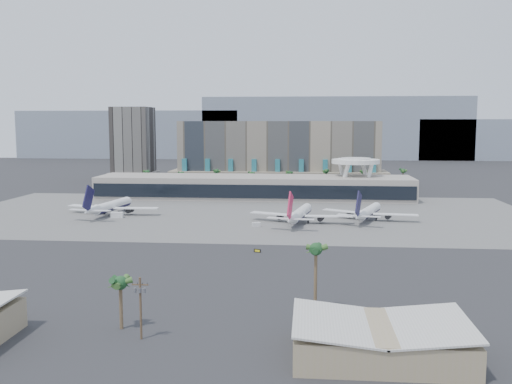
# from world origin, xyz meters

# --- Properties ---
(ground) EXTENTS (900.00, 900.00, 0.00)m
(ground) POSITION_xyz_m (0.00, 0.00, 0.00)
(ground) COLOR #232326
(ground) RESTS_ON ground
(apron_pad) EXTENTS (260.00, 130.00, 0.06)m
(apron_pad) POSITION_xyz_m (0.00, 55.00, 0.03)
(apron_pad) COLOR #5B5B59
(apron_pad) RESTS_ON ground
(mountain_ridge) EXTENTS (680.00, 60.00, 70.00)m
(mountain_ridge) POSITION_xyz_m (27.88, 470.00, 29.89)
(mountain_ridge) COLOR gray
(mountain_ridge) RESTS_ON ground
(hotel) EXTENTS (140.00, 30.00, 42.00)m
(hotel) POSITION_xyz_m (10.00, 174.41, 16.81)
(hotel) COLOR gray
(hotel) RESTS_ON ground
(office_tower) EXTENTS (30.00, 30.00, 52.00)m
(office_tower) POSITION_xyz_m (-95.00, 200.00, 22.94)
(office_tower) COLOR black
(office_tower) RESTS_ON ground
(terminal) EXTENTS (170.00, 32.50, 14.50)m
(terminal) POSITION_xyz_m (0.00, 109.84, 6.52)
(terminal) COLOR #A79F93
(terminal) RESTS_ON ground
(saucer_structure) EXTENTS (26.00, 26.00, 21.89)m
(saucer_structure) POSITION_xyz_m (55.00, 116.00, 18.45)
(saucer_structure) COLOR white
(saucer_structure) RESTS_ON ground
(palm_row) EXTENTS (157.80, 2.80, 13.10)m
(palm_row) POSITION_xyz_m (7.00, 145.00, 10.50)
(palm_row) COLOR brown
(palm_row) RESTS_ON ground
(hangar_right) EXTENTS (30.55, 20.60, 6.89)m
(hangar_right) POSITION_xyz_m (42.00, -100.00, 2.95)
(hangar_right) COLOR tan
(hangar_right) RESTS_ON ground
(utility_pole) EXTENTS (3.20, 0.85, 12.00)m
(utility_pole) POSITION_xyz_m (-2.00, -96.09, 7.14)
(utility_pole) COLOR #4C3826
(utility_pole) RESTS_ON ground
(airliner_left) EXTENTS (43.16, 44.71, 15.49)m
(airliner_left) POSITION_xyz_m (-58.48, 47.27, 3.91)
(airliner_left) COLOR white
(airliner_left) RESTS_ON ground
(airliner_centre) EXTENTS (42.33, 43.95, 15.29)m
(airliner_centre) POSITION_xyz_m (25.98, 33.65, 3.86)
(airliner_centre) COLOR white
(airliner_centre) RESTS_ON ground
(airliner_right) EXTENTS (39.36, 40.70, 14.58)m
(airliner_right) POSITION_xyz_m (54.70, 42.92, 3.68)
(airliner_right) COLOR white
(airliner_right) RESTS_ON ground
(service_vehicle_a) EXTENTS (5.35, 2.97, 2.51)m
(service_vehicle_a) POSITION_xyz_m (-52.71, 39.05, 1.26)
(service_vehicle_a) COLOR silver
(service_vehicle_a) RESTS_ON ground
(service_vehicle_b) EXTENTS (3.69, 2.86, 1.67)m
(service_vehicle_b) POSITION_xyz_m (9.02, 23.70, 0.84)
(service_vehicle_b) COLOR silver
(service_vehicle_b) RESTS_ON ground
(taxiway_sign) EXTENTS (2.27, 1.04, 1.04)m
(taxiway_sign) POSITION_xyz_m (13.42, -21.22, 0.52)
(taxiway_sign) COLOR black
(taxiway_sign) RESTS_ON ground
(near_palm_a) EXTENTS (6.00, 6.00, 10.77)m
(near_palm_a) POSITION_xyz_m (-7.52, -90.97, 7.96)
(near_palm_a) COLOR brown
(near_palm_a) RESTS_ON ground
(near_palm_b) EXTENTS (6.00, 6.00, 15.41)m
(near_palm_b) POSITION_xyz_m (30.97, -77.75, 12.48)
(near_palm_b) COLOR brown
(near_palm_b) RESTS_ON ground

